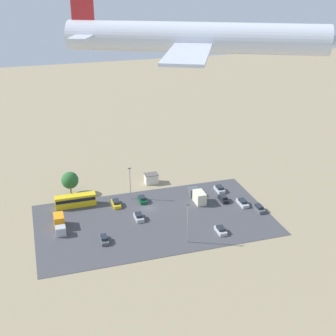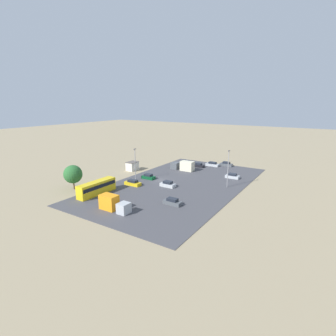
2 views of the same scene
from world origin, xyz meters
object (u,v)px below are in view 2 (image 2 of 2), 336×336
(parked_car_0, at_px, (148,177))
(parked_car_1, at_px, (232,176))
(parked_car_4, at_px, (212,164))
(parked_car_5, at_px, (186,163))
(bus, at_px, (97,187))
(parked_car_3, at_px, (198,165))
(shed_building, at_px, (132,166))
(parked_car_8, at_px, (172,202))
(parked_truck_0, at_px, (113,204))
(parked_car_7, at_px, (168,184))
(parked_car_2, at_px, (226,164))
(parked_truck_1, at_px, (184,166))
(parked_car_6, at_px, (133,183))

(parked_car_0, xyz_separation_m, parked_car_1, (-14.24, 20.85, -0.04))
(parked_car_4, relative_size, parked_car_5, 1.10)
(parked_car_1, relative_size, parked_car_5, 0.96)
(bus, xyz_separation_m, parked_car_5, (-40.23, 2.95, -1.12))
(parked_car_3, bearing_deg, shed_building, 133.38)
(parked_car_8, bearing_deg, parked_car_3, -162.88)
(shed_building, distance_m, parked_car_1, 32.84)
(parked_car_4, height_order, parked_truck_0, parked_truck_0)
(shed_building, distance_m, parked_car_3, 23.11)
(parked_car_1, bearing_deg, parked_car_7, -34.44)
(parked_car_4, distance_m, parked_car_7, 28.53)
(parked_car_2, height_order, parked_truck_1, parked_truck_1)
(parked_car_0, distance_m, parked_car_8, 21.40)
(parked_car_7, bearing_deg, parked_car_5, 18.59)
(shed_building, xyz_separation_m, parked_car_6, (12.68, 10.85, -0.74))
(parked_truck_1, bearing_deg, parked_car_3, -18.15)
(parked_car_7, xyz_separation_m, parked_car_8, (10.22, 7.78, -0.03))
(parked_car_4, bearing_deg, parked_car_6, -16.31)
(parked_car_0, height_order, parked_car_7, parked_car_7)
(shed_building, xyz_separation_m, parked_car_8, (18.82, 27.47, -0.75))
(parked_car_2, relative_size, parked_truck_0, 0.61)
(parked_car_0, relative_size, parked_car_1, 0.99)
(parked_car_7, relative_size, parked_truck_0, 0.58)
(parked_car_8, distance_m, parked_truck_1, 30.87)
(bus, xyz_separation_m, parked_car_3, (-38.94, 8.71, -1.11))
(shed_building, bearing_deg, parked_truck_0, 33.39)
(parked_car_5, xyz_separation_m, parked_car_8, (35.97, 16.44, -0.02))
(bus, bearing_deg, parked_car_4, 74.02)
(parked_car_2, relative_size, parked_car_4, 0.95)
(parked_car_7, bearing_deg, shed_building, 66.41)
(parked_car_1, xyz_separation_m, parked_car_7, (17.41, -11.93, 0.05))
(parked_truck_0, bearing_deg, parked_car_2, 173.30)
(parked_car_4, relative_size, parked_car_6, 0.99)
(parked_car_5, bearing_deg, parked_car_4, 106.49)
(parked_car_2, distance_m, parked_car_4, 4.96)
(parked_car_6, bearing_deg, parked_car_2, 158.82)
(shed_building, xyz_separation_m, parked_car_5, (-17.15, 11.03, -0.74))
(parked_car_8, bearing_deg, bus, -77.63)
(parked_car_7, bearing_deg, parked_car_6, 114.78)
(shed_building, xyz_separation_m, parked_car_1, (-8.81, 31.63, -0.78))
(bus, bearing_deg, parked_car_6, 75.05)
(parked_car_3, xyz_separation_m, parked_car_5, (-1.29, -5.75, -0.01))
(parked_truck_0, bearing_deg, parked_car_1, 160.57)
(parked_car_0, xyz_separation_m, parked_car_5, (-22.58, 0.26, 0.00))
(parked_car_8, relative_size, parked_truck_0, 0.59)
(parked_car_2, relative_size, parked_car_6, 0.94)
(parked_car_1, distance_m, parked_car_5, 22.22)
(parked_car_1, bearing_deg, parked_car_8, -8.55)
(parked_car_2, height_order, parked_car_6, parked_car_2)
(parked_car_4, bearing_deg, bus, -15.98)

